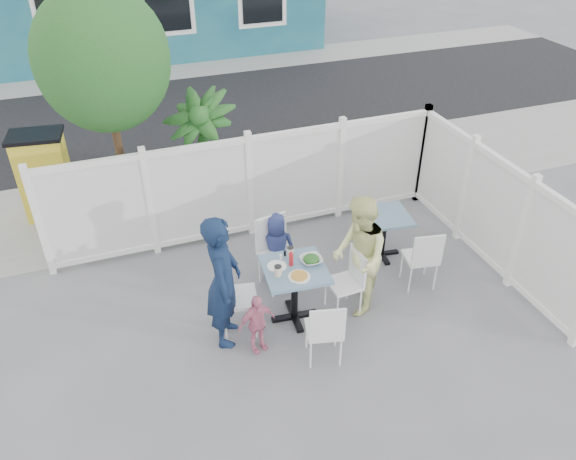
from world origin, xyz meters
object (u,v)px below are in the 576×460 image
object	(u,v)px
woman	(359,256)
spare_table	(385,224)
chair_near	(325,329)
main_table	(295,280)
toddler	(257,323)
chair_left	(231,292)
chair_right	(349,277)
utility_cabinet	(46,177)
boy	(277,248)
chair_back	(275,247)
man	(223,281)

from	to	relation	value
woman	spare_table	bearing A→B (deg)	150.04
spare_table	chair_near	distance (m)	2.27
main_table	toddler	bearing A→B (deg)	-149.67
main_table	woman	world-z (taller)	woman
chair_left	chair_right	bearing A→B (deg)	95.23
chair_near	main_table	bearing A→B (deg)	108.01
chair_left	chair_near	distance (m)	1.21
utility_cabinet	boy	bearing A→B (deg)	-37.03
chair_back	boy	world-z (taller)	boy
woman	chair_right	bearing A→B (deg)	-70.62
chair_left	man	size ratio (longest dim) A/B	0.59
chair_left	main_table	bearing A→B (deg)	95.57
chair_back	toddler	xyz separation A→B (m)	(-0.61, -1.12, -0.18)
utility_cabinet	chair_near	size ratio (longest dim) A/B	1.54
main_table	spare_table	size ratio (longest dim) A/B	1.11
chair_back	main_table	bearing A→B (deg)	78.90
utility_cabinet	chair_left	bearing A→B (deg)	-53.09
chair_near	boy	bearing A→B (deg)	103.76
chair_back	chair_near	distance (m)	1.58
chair_left	boy	size ratio (longest dim) A/B	0.98
chair_near	man	bearing A→B (deg)	154.06
man	toddler	world-z (taller)	man
chair_right	utility_cabinet	bearing A→B (deg)	40.99
chair_left	chair_right	xyz separation A→B (m)	(1.48, -0.14, -0.07)
chair_back	woman	xyz separation A→B (m)	(0.79, -0.83, 0.22)
man	main_table	bearing A→B (deg)	-69.56
chair_near	utility_cabinet	bearing A→B (deg)	136.48
utility_cabinet	chair_back	size ratio (longest dim) A/B	1.37
main_table	chair_back	distance (m)	0.77
chair_back	chair_near	size ratio (longest dim) A/B	1.13
utility_cabinet	spare_table	distance (m)	5.26
chair_back	toddler	bearing A→B (deg)	51.54
chair_right	toddler	bearing A→B (deg)	99.60
utility_cabinet	toddler	xyz separation A→B (m)	(2.19, -3.97, -0.28)
main_table	toddler	distance (m)	0.72
chair_right	man	xyz separation A→B (m)	(-1.58, 0.05, 0.34)
spare_table	chair_back	size ratio (longest dim) A/B	0.74
boy	toddler	size ratio (longest dim) A/B	1.28
chair_back	toddler	distance (m)	1.29
main_table	toddler	xyz separation A→B (m)	(-0.59, -0.35, -0.21)
chair_left	chair_right	world-z (taller)	chair_left
chair_back	woman	world-z (taller)	woman
spare_table	man	world-z (taller)	man
utility_cabinet	chair_right	distance (m)	5.08
boy	toddler	distance (m)	1.35
main_table	boy	world-z (taller)	boy
spare_table	toddler	xyz separation A→B (m)	(-2.26, -1.15, -0.14)
spare_table	boy	size ratio (longest dim) A/B	0.72
chair_left	chair_near	world-z (taller)	chair_left
chair_near	chair_back	bearing A→B (deg)	105.22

